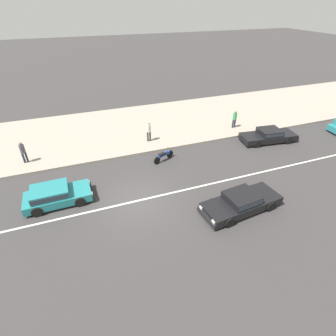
% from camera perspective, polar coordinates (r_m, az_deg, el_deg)
% --- Properties ---
extents(ground_plane, '(160.00, 160.00, 0.00)m').
position_cam_1_polar(ground_plane, '(15.69, -6.48, -7.07)').
color(ground_plane, '#383535').
extents(lane_centre_stripe, '(50.40, 0.14, 0.01)m').
position_cam_1_polar(lane_centre_stripe, '(15.69, -6.48, -7.06)').
color(lane_centre_stripe, silver).
rests_on(lane_centre_stripe, ground).
extents(kerb_strip, '(68.00, 10.00, 0.15)m').
position_cam_1_polar(kerb_strip, '(24.24, -12.66, 8.00)').
color(kerb_strip, '#9E9384').
rests_on(kerb_strip, ground).
extents(hatchback_teal_0, '(3.82, 1.90, 1.10)m').
position_cam_1_polar(hatchback_teal_0, '(16.42, -23.37, -5.33)').
color(hatchback_teal_0, teal).
rests_on(hatchback_teal_0, ground).
extents(sedan_black_1, '(4.80, 2.18, 1.06)m').
position_cam_1_polar(sedan_black_1, '(15.23, 15.62, -7.12)').
color(sedan_black_1, black).
rests_on(sedan_black_1, ground).
extents(sedan_black_3, '(4.78, 2.23, 1.06)m').
position_cam_1_polar(sedan_black_3, '(23.26, 21.07, 6.66)').
color(sedan_black_3, black).
rests_on(sedan_black_3, ground).
extents(motorcycle_0, '(1.74, 0.94, 0.80)m').
position_cam_1_polar(motorcycle_0, '(19.07, -0.93, 2.77)').
color(motorcycle_0, black).
rests_on(motorcycle_0, ground).
extents(pedestrian_near_clock, '(0.34, 0.34, 1.61)m').
position_cam_1_polar(pedestrian_near_clock, '(20.93, -29.06, 3.29)').
color(pedestrian_near_clock, '#232838').
rests_on(pedestrian_near_clock, kerb_strip).
extents(pedestrian_mid_kerb, '(0.34, 0.34, 1.56)m').
position_cam_1_polar(pedestrian_mid_kerb, '(24.45, 14.30, 10.51)').
color(pedestrian_mid_kerb, '#232838').
rests_on(pedestrian_mid_kerb, kerb_strip).
extents(pedestrian_by_shop, '(0.34, 0.34, 1.67)m').
position_cam_1_polar(pedestrian_by_shop, '(21.31, -4.23, 8.26)').
color(pedestrian_by_shop, '#333338').
rests_on(pedestrian_by_shop, kerb_strip).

